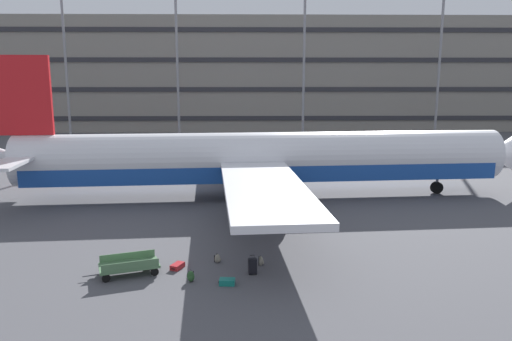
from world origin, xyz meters
TOP-DOWN VIEW (x-y plane):
  - ground_plane at (0.00, 0.00)m, footprint 600.00×600.00m
  - terminal_structure at (0.00, 53.59)m, footprint 156.93×18.53m
  - airliner at (0.35, 1.38)m, footprint 40.64×32.97m
  - light_mast_left at (-25.90, 37.54)m, footprint 1.80×0.50m
  - light_mast_center_left at (-10.26, 37.54)m, footprint 1.80×0.50m
  - light_mast_center_right at (7.66, 37.54)m, footprint 1.80×0.50m
  - light_mast_right at (27.03, 37.54)m, footprint 1.80×0.50m
  - suitcase_large at (-1.38, -14.05)m, footprint 0.72×0.47m
  - suitcase_black at (-3.75, -12.19)m, footprint 0.66×0.82m
  - suitcase_silver at (-0.28, -12.90)m, footprint 0.41×0.33m
  - backpack_laid_flat at (0.14, -11.92)m, footprint 0.26×0.33m
  - backpack_small at (-1.92, -11.50)m, footprint 0.38×0.41m
  - backpack_purple at (-2.97, -13.71)m, footprint 0.35×0.27m
  - baggage_cart at (-5.81, -12.85)m, footprint 3.34×2.08m

SIDE VIEW (x-z plane):
  - ground_plane at x=0.00m, z-range 0.00..0.00m
  - suitcase_black at x=-3.75m, z-range 0.00..0.23m
  - suitcase_large at x=-1.38m, z-range 0.00..0.26m
  - backpack_small at x=-1.92m, z-range -0.03..0.44m
  - backpack_laid_flat at x=0.14m, z-range -0.03..0.48m
  - backpack_purple at x=-2.97m, z-range -0.03..0.50m
  - suitcase_silver at x=-0.28m, z-range -0.05..0.82m
  - baggage_cart at x=-5.81m, z-range 0.02..0.84m
  - airliner at x=0.35m, z-range -2.24..7.92m
  - terminal_structure at x=0.00m, z-range 0.00..18.07m
  - light_mast_center_right at x=7.66m, z-range 1.67..22.14m
  - light_mast_right at x=27.03m, z-range 1.69..23.39m
  - light_mast_center_left at x=-10.26m, z-range 1.70..24.34m
  - light_mast_left at x=-25.90m, z-range 1.74..27.39m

